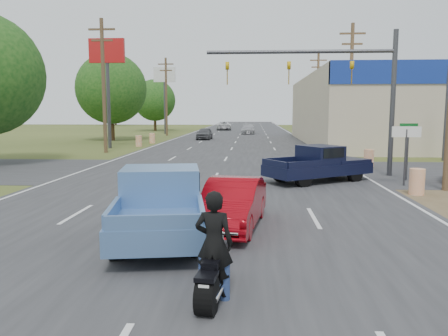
# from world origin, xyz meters

# --- Properties ---
(main_road) EXTENTS (15.00, 180.00, 0.02)m
(main_road) POSITION_xyz_m (0.00, 40.00, 0.01)
(main_road) COLOR #2D2D30
(main_road) RESTS_ON ground
(cross_road) EXTENTS (120.00, 10.00, 0.02)m
(cross_road) POSITION_xyz_m (0.00, 18.00, 0.01)
(cross_road) COLOR #2D2D30
(cross_road) RESTS_ON ground
(utility_pole_2) EXTENTS (2.00, 0.28, 10.00)m
(utility_pole_2) POSITION_xyz_m (9.50, 31.00, 5.32)
(utility_pole_2) COLOR #4C3823
(utility_pole_2) RESTS_ON ground
(utility_pole_3) EXTENTS (2.00, 0.28, 10.00)m
(utility_pole_3) POSITION_xyz_m (9.50, 49.00, 5.32)
(utility_pole_3) COLOR #4C3823
(utility_pole_3) RESTS_ON ground
(utility_pole_5) EXTENTS (2.00, 0.28, 10.00)m
(utility_pole_5) POSITION_xyz_m (-9.50, 28.00, 5.32)
(utility_pole_5) COLOR #4C3823
(utility_pole_5) RESTS_ON ground
(utility_pole_6) EXTENTS (2.00, 0.28, 10.00)m
(utility_pole_6) POSITION_xyz_m (-9.50, 52.00, 5.32)
(utility_pole_6) COLOR #4C3823
(utility_pole_6) RESTS_ON ground
(tree_1) EXTENTS (7.56, 7.56, 9.36)m
(tree_1) POSITION_xyz_m (-13.50, 42.00, 5.57)
(tree_1) COLOR #422D19
(tree_1) RESTS_ON ground
(tree_2) EXTENTS (6.72, 6.72, 8.32)m
(tree_2) POSITION_xyz_m (-14.20, 66.00, 4.95)
(tree_2) COLOR #422D19
(tree_2) RESTS_ON ground
(tree_5) EXTENTS (7.98, 7.98, 9.88)m
(tree_5) POSITION_xyz_m (30.00, 95.00, 5.88)
(tree_5) COLOR #422D19
(tree_5) RESTS_ON ground
(tree_6) EXTENTS (8.82, 8.82, 10.92)m
(tree_6) POSITION_xyz_m (-30.00, 95.00, 6.51)
(tree_6) COLOR #422D19
(tree_6) RESTS_ON ground
(barrel_0) EXTENTS (0.56, 0.56, 1.00)m
(barrel_0) POSITION_xyz_m (8.00, 12.00, 0.50)
(barrel_0) COLOR orange
(barrel_0) RESTS_ON ground
(barrel_1) EXTENTS (0.56, 0.56, 1.00)m
(barrel_1) POSITION_xyz_m (8.40, 20.50, 0.50)
(barrel_1) COLOR orange
(barrel_1) RESTS_ON ground
(barrel_2) EXTENTS (0.56, 0.56, 1.00)m
(barrel_2) POSITION_xyz_m (-8.50, 34.00, 0.50)
(barrel_2) COLOR orange
(barrel_2) RESTS_ON ground
(barrel_3) EXTENTS (0.56, 0.56, 1.00)m
(barrel_3) POSITION_xyz_m (-8.20, 38.00, 0.50)
(barrel_3) COLOR orange
(barrel_3) RESTS_ON ground
(pole_sign_left_near) EXTENTS (3.00, 0.35, 9.20)m
(pole_sign_left_near) POSITION_xyz_m (-10.50, 32.00, 7.17)
(pole_sign_left_near) COLOR #3F3F44
(pole_sign_left_near) RESTS_ON ground
(pole_sign_left_far) EXTENTS (3.00, 0.35, 9.20)m
(pole_sign_left_far) POSITION_xyz_m (-10.50, 56.00, 7.17)
(pole_sign_left_far) COLOR #3F3F44
(pole_sign_left_far) RESTS_ON ground
(lane_sign) EXTENTS (1.20, 0.08, 2.52)m
(lane_sign) POSITION_xyz_m (8.20, 14.00, 1.90)
(lane_sign) COLOR #3F3F44
(lane_sign) RESTS_ON ground
(street_name_sign) EXTENTS (0.80, 0.08, 2.61)m
(street_name_sign) POSITION_xyz_m (8.80, 15.50, 1.61)
(street_name_sign) COLOR #3F3F44
(street_name_sign) RESTS_ON ground
(signal_mast) EXTENTS (9.12, 0.40, 7.00)m
(signal_mast) POSITION_xyz_m (5.82, 17.00, 4.80)
(signal_mast) COLOR #3F3F44
(signal_mast) RESTS_ON ground
(red_convertible) EXTENTS (1.93, 4.15, 1.32)m
(red_convertible) POSITION_xyz_m (1.24, 6.81, 0.66)
(red_convertible) COLOR #94060F
(red_convertible) RESTS_ON ground
(motorcycle) EXTENTS (0.63, 1.95, 0.99)m
(motorcycle) POSITION_xyz_m (1.15, 2.17, 0.44)
(motorcycle) COLOR black
(motorcycle) RESTS_ON ground
(rider) EXTENTS (0.69, 0.50, 1.77)m
(rider) POSITION_xyz_m (1.15, 2.21, 0.88)
(rider) COLOR black
(rider) RESTS_ON ground
(blue_pickup) EXTENTS (2.86, 5.56, 1.76)m
(blue_pickup) POSITION_xyz_m (-0.52, 5.93, 0.89)
(blue_pickup) COLOR black
(blue_pickup) RESTS_ON ground
(navy_pickup) EXTENTS (5.15, 4.26, 1.63)m
(navy_pickup) POSITION_xyz_m (4.81, 14.95, 0.82)
(navy_pickup) COLOR black
(navy_pickup) RESTS_ON ground
(distant_car_grey) EXTENTS (1.69, 3.96, 1.33)m
(distant_car_grey) POSITION_xyz_m (-3.68, 44.37, 0.67)
(distant_car_grey) COLOR #4D4E52
(distant_car_grey) RESTS_ON ground
(distant_car_silver) EXTENTS (1.99, 4.79, 1.38)m
(distant_car_silver) POSITION_xyz_m (1.12, 57.18, 0.69)
(distant_car_silver) COLOR #AFAFB4
(distant_car_silver) RESTS_ON ground
(distant_car_white) EXTENTS (2.87, 5.45, 1.46)m
(distant_car_white) POSITION_xyz_m (-3.19, 69.58, 0.73)
(distant_car_white) COLOR silver
(distant_car_white) RESTS_ON ground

